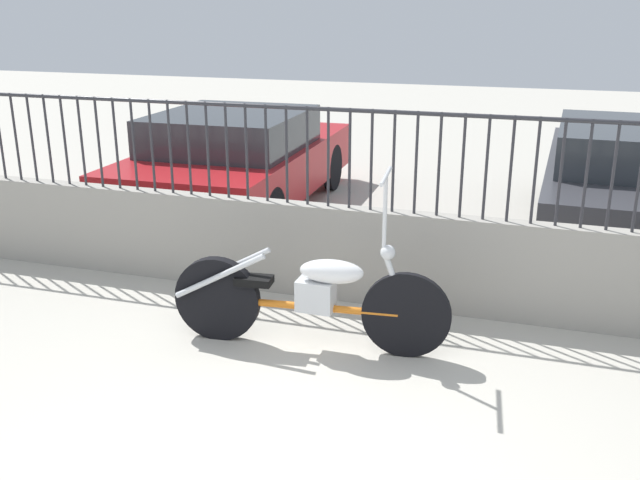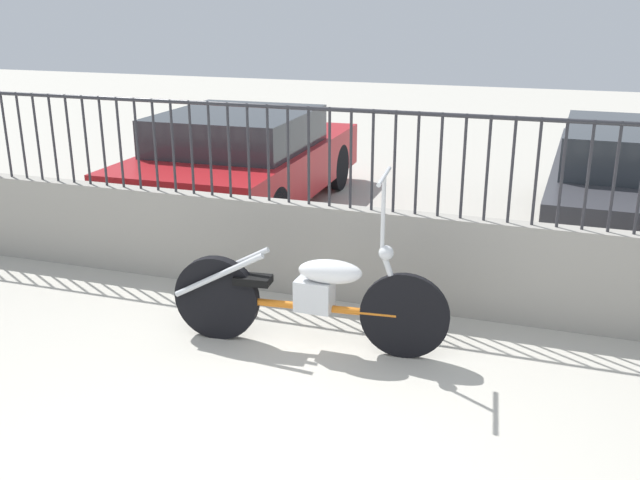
% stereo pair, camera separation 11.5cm
% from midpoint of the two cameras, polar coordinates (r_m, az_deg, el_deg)
% --- Properties ---
extents(ground_plane, '(40.00, 40.00, 0.00)m').
position_cam_midpoint_polar(ground_plane, '(4.23, -4.89, -18.22)').
color(ground_plane, '#B7B2A5').
extents(low_wall, '(10.73, 0.18, 0.84)m').
position_cam_midpoint_polar(low_wall, '(6.22, 4.56, -1.31)').
color(low_wall, '#9E998E').
rests_on(low_wall, ground_plane).
extents(fence_railing, '(10.73, 0.04, 0.85)m').
position_cam_midpoint_polar(fence_railing, '(5.96, 4.80, 7.62)').
color(fence_railing, '#2D2D33').
rests_on(fence_railing, low_wall).
extents(motorcycle_orange, '(2.13, 0.52, 1.40)m').
position_cam_midpoint_polar(motorcycle_orange, '(5.40, -1.26, -4.41)').
color(motorcycle_orange, black).
rests_on(motorcycle_orange, ground_plane).
extents(car_red, '(1.97, 4.06, 1.25)m').
position_cam_midpoint_polar(car_red, '(9.07, -5.80, 6.45)').
color(car_red, black).
rests_on(car_red, ground_plane).
extents(car_dark_grey, '(1.97, 4.26, 1.28)m').
position_cam_midpoint_polar(car_dark_grey, '(8.59, 24.60, 4.26)').
color(car_dark_grey, black).
rests_on(car_dark_grey, ground_plane).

